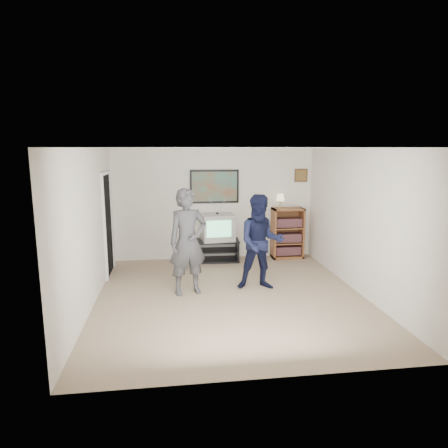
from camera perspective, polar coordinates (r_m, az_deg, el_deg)
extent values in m
cube|color=#79644C|center=(6.93, 0.97, -10.31)|extent=(4.50, 5.00, 0.01)
cube|color=white|center=(6.47, 1.04, 10.84)|extent=(4.50, 5.00, 0.01)
cube|color=white|center=(9.03, -1.38, 2.86)|extent=(4.50, 0.01, 2.50)
cube|color=white|center=(6.64, -18.59, -0.58)|extent=(0.01, 5.00, 2.50)
cube|color=white|center=(7.26, 18.83, 0.35)|extent=(0.01, 5.00, 2.50)
cube|color=black|center=(8.92, -0.96, -2.42)|extent=(0.98, 0.58, 0.04)
cube|color=black|center=(9.03, -0.95, -5.13)|extent=(0.98, 0.58, 0.04)
cube|color=black|center=(8.93, -3.81, -3.87)|extent=(0.06, 0.51, 0.48)
cube|color=black|center=(9.03, 1.87, -3.69)|extent=(0.06, 0.51, 0.48)
imported|color=#3B3B3F|center=(6.85, -5.19, -2.57)|extent=(0.77, 0.61, 1.83)
imported|color=black|center=(7.10, 5.27, -2.64)|extent=(0.89, 0.72, 1.70)
cube|color=white|center=(7.02, -5.42, -0.32)|extent=(0.08, 0.13, 0.04)
cube|color=white|center=(7.23, 5.17, -0.59)|extent=(0.07, 0.12, 0.03)
cube|color=black|center=(8.96, -1.37, 5.38)|extent=(1.10, 0.03, 0.75)
cube|color=white|center=(8.90, -4.93, 7.24)|extent=(0.28, 0.02, 0.14)
cube|color=#3E2513|center=(9.38, 10.95, 6.84)|extent=(0.30, 0.03, 0.30)
cube|color=black|center=(8.23, -16.33, -0.11)|extent=(0.03, 0.85, 2.00)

